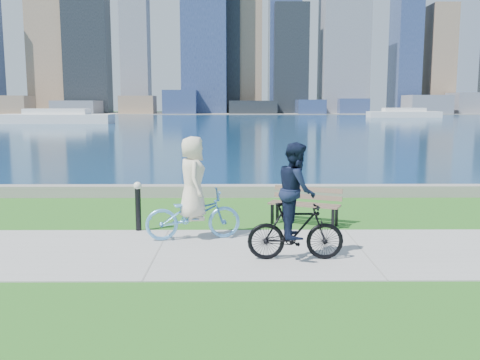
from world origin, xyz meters
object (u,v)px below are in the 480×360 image
object	(u,v)px
cyclist_woman	(193,201)
cyclist_man	(296,211)
park_bench	(305,202)
bollard_lamp	(138,203)

from	to	relation	value
cyclist_woman	cyclist_man	distance (m)	2.51
park_bench	cyclist_woman	size ratio (longest dim) A/B	0.82
cyclist_woman	cyclist_man	size ratio (longest dim) A/B	1.00
park_bench	cyclist_man	size ratio (longest dim) A/B	0.82
park_bench	bollard_lamp	bearing A→B (deg)	-146.56
park_bench	cyclist_woman	xyz separation A→B (m)	(-2.56, -1.47, 0.30)
bollard_lamp	cyclist_man	size ratio (longest dim) A/B	0.52
bollard_lamp	cyclist_woman	bearing A→B (deg)	-30.76
bollard_lamp	cyclist_man	xyz separation A→B (m)	(3.30, -2.29, 0.28)
bollard_lamp	cyclist_woman	xyz separation A→B (m)	(1.30, -0.77, 0.18)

